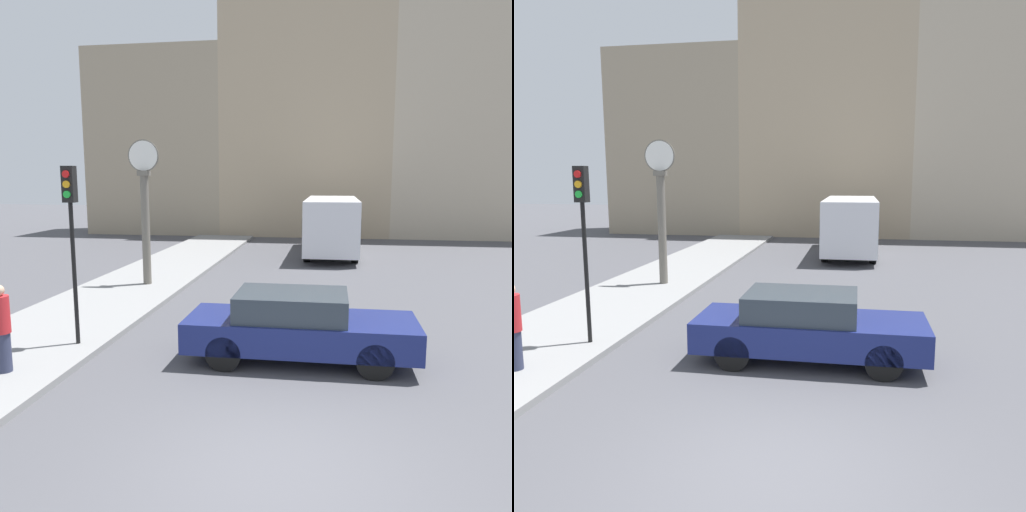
% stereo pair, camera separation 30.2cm
% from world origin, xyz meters
% --- Properties ---
extents(ground_plane, '(120.00, 120.00, 0.00)m').
position_xyz_m(ground_plane, '(0.00, 0.00, 0.00)').
color(ground_plane, '#47474C').
extents(sidewalk_corner, '(3.53, 26.98, 0.14)m').
position_xyz_m(sidewalk_corner, '(-5.99, 11.49, 0.07)').
color(sidewalk_corner, gray).
rests_on(sidewalk_corner, ground_plane).
extents(building_row, '(31.18, 5.00, 15.77)m').
position_xyz_m(building_row, '(0.66, 27.98, 7.31)').
color(building_row, gray).
rests_on(building_row, ground_plane).
extents(sedan_car, '(4.66, 1.75, 1.44)m').
position_xyz_m(sedan_car, '(0.02, 4.04, 0.74)').
color(sedan_car, navy).
rests_on(sedan_car, ground_plane).
extents(bus_distant, '(2.43, 7.70, 2.75)m').
position_xyz_m(bus_distant, '(0.63, 18.79, 1.57)').
color(bus_distant, silver).
rests_on(bus_distant, ground_plane).
extents(traffic_light_near, '(0.26, 0.24, 3.85)m').
position_xyz_m(traffic_light_near, '(-4.81, 3.98, 2.89)').
color(traffic_light_near, black).
rests_on(traffic_light_near, sidewalk_corner).
extents(street_clock, '(1.06, 0.36, 4.85)m').
position_xyz_m(street_clock, '(-5.57, 10.20, 2.69)').
color(street_clock, '#666056').
rests_on(street_clock, sidewalk_corner).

